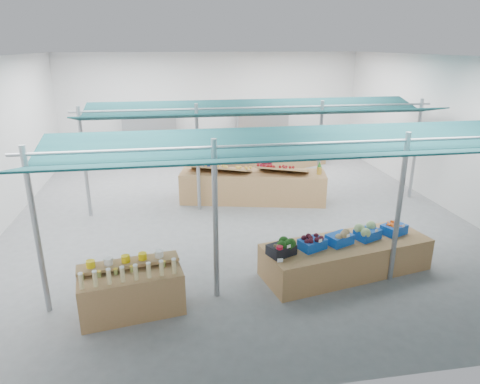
{
  "coord_description": "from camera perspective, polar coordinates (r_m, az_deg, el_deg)",
  "views": [
    {
      "loc": [
        -1.7,
        -10.97,
        4.49
      ],
      "look_at": [
        -0.16,
        -1.6,
        1.19
      ],
      "focal_mm": 32.0,
      "sensor_mm": 36.0,
      "label": 1
    }
  ],
  "objects": [
    {
      "name": "floor",
      "position": [
        11.97,
        -0.46,
        -2.88
      ],
      "size": [
        13.0,
        13.0,
        0.0
      ],
      "primitive_type": "plane",
      "color": "slate",
      "rests_on": "ground"
    },
    {
      "name": "hall",
      "position": [
        12.66,
        -1.51,
        10.76
      ],
      "size": [
        13.0,
        13.0,
        13.0
      ],
      "color": "silver",
      "rests_on": "ground"
    },
    {
      "name": "pole_grid",
      "position": [
        9.91,
        5.38,
        3.38
      ],
      "size": [
        10.0,
        4.6,
        3.0
      ],
      "color": "gray",
      "rests_on": "floor"
    },
    {
      "name": "awnings",
      "position": [
        9.69,
        5.56,
        8.9
      ],
      "size": [
        9.5,
        7.08,
        0.3
      ],
      "color": "#0B2A2F",
      "rests_on": "pole_grid"
    },
    {
      "name": "back_shelving_left",
      "position": [
        17.34,
        -11.85,
        7.13
      ],
      "size": [
        2.0,
        0.5,
        2.0
      ],
      "primitive_type": "cube",
      "color": "#B23F33",
      "rests_on": "floor"
    },
    {
      "name": "back_shelving_right",
      "position": [
        17.71,
        2.96,
        7.75
      ],
      "size": [
        2.0,
        0.5,
        2.0
      ],
      "primitive_type": "cube",
      "color": "#B23F33",
      "rests_on": "floor"
    },
    {
      "name": "bottle_shelf",
      "position": [
        7.88,
        -14.26,
        -12.53
      ],
      "size": [
        1.85,
        1.32,
        1.06
      ],
      "rotation": [
        0.0,
        0.0,
        0.17
      ],
      "color": "olive",
      "rests_on": "floor"
    },
    {
      "name": "veg_counter",
      "position": [
        9.16,
        13.93,
        -8.4
      ],
      "size": [
        3.64,
        1.84,
        0.68
      ],
      "primitive_type": "cube",
      "rotation": [
        0.0,
        0.0,
        0.2
      ],
      "color": "olive",
      "rests_on": "floor"
    },
    {
      "name": "fruit_counter",
      "position": [
        12.76,
        1.69,
        0.71
      ],
      "size": [
        4.38,
        1.93,
        0.91
      ],
      "primitive_type": "cube",
      "rotation": [
        0.0,
        0.0,
        -0.22
      ],
      "color": "olive",
      "rests_on": "floor"
    },
    {
      "name": "far_counter",
      "position": [
        15.99,
        4.09,
        4.38
      ],
      "size": [
        4.74,
        2.78,
        0.86
      ],
      "primitive_type": "cube",
      "rotation": [
        0.0,
        0.0,
        0.41
      ],
      "color": "olive",
      "rests_on": "floor"
    },
    {
      "name": "vendor_left",
      "position": [
        13.52,
        -4.19,
        3.49
      ],
      "size": [
        0.7,
        0.53,
        1.7
      ],
      "primitive_type": "imported",
      "rotation": [
        0.0,
        0.0,
        2.92
      ],
      "color": "#172A9B",
      "rests_on": "floor"
    },
    {
      "name": "vendor_right",
      "position": [
        13.79,
        3.3,
        3.82
      ],
      "size": [
        0.95,
        0.81,
        1.7
      ],
      "primitive_type": "imported",
      "rotation": [
        0.0,
        0.0,
        2.92
      ],
      "color": "#B11538",
      "rests_on": "floor"
    },
    {
      "name": "crate_broccoli",
      "position": [
        8.23,
        5.53,
        -7.3
      ],
      "size": [
        0.6,
        0.52,
        0.35
      ],
      "rotation": [
        0.0,
        0.0,
        0.41
      ],
      "color": "black",
      "rests_on": "veg_counter"
    },
    {
      "name": "crate_beets",
      "position": [
        8.54,
        9.62,
        -6.66
      ],
      "size": [
        0.6,
        0.52,
        0.29
      ],
      "rotation": [
        0.0,
        0.0,
        0.41
      ],
      "color": "#104BB8",
      "rests_on": "veg_counter"
    },
    {
      "name": "crate_celeriac",
      "position": [
        8.85,
        13.15,
        -5.87
      ],
      "size": [
        0.6,
        0.52,
        0.31
      ],
      "rotation": [
        0.0,
        0.0,
        0.41
      ],
      "color": "#104BB8",
      "rests_on": "veg_counter"
    },
    {
      "name": "crate_cabbage",
      "position": [
        9.22,
        16.66,
        -5.06
      ],
      "size": [
        0.6,
        0.52,
        0.35
      ],
      "rotation": [
        0.0,
        0.0,
        0.41
      ],
      "color": "#104BB8",
      "rests_on": "veg_counter"
    },
    {
      "name": "crate_carrots",
      "position": [
        9.65,
        19.84,
        -4.63
      ],
      "size": [
        0.6,
        0.52,
        0.29
      ],
      "rotation": [
        0.0,
        0.0,
        0.41
      ],
      "color": "#104BB8",
      "rests_on": "veg_counter"
    },
    {
      "name": "sparrow",
      "position": [
        8.04,
        4.93,
        -7.26
      ],
      "size": [
        0.12,
        0.09,
        0.11
      ],
      "rotation": [
        0.0,
        0.0,
        0.41
      ],
      "color": "brown",
      "rests_on": "crate_broccoli"
    },
    {
      "name": "pole_ribbon",
      "position": [
        7.61,
        5.32,
        -7.55
      ],
      "size": [
        0.12,
        0.12,
        0.28
      ],
      "color": "#AA0B21",
      "rests_on": "pole_grid"
    },
    {
      "name": "apple_heap_yellow",
      "position": [
        12.55,
        -2.94,
        3.35
      ],
      "size": [
        2.02,
        1.45,
        0.27
      ],
      "rotation": [
        0.0,
        0.0,
        -0.44
      ],
      "color": "#997247",
      "rests_on": "fruit_counter"
    },
    {
      "name": "apple_heap_red",
      "position": [
        12.48,
        5.67,
        3.19
      ],
      "size": [
        1.66,
        1.28,
        0.27
      ],
      "rotation": [
        0.0,
        0.0,
        -0.44
      ],
      "color": "#997247",
      "rests_on": "fruit_counter"
    },
    {
      "name": "pineapple",
      "position": [
        12.57,
        10.54,
        3.15
      ],
      "size": [
        0.14,
        0.14,
        0.39
      ],
      "rotation": [
        0.0,
        0.0,
        -0.44
      ],
      "color": "#8C6019",
      "rests_on": "fruit_counter"
    }
  ]
}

